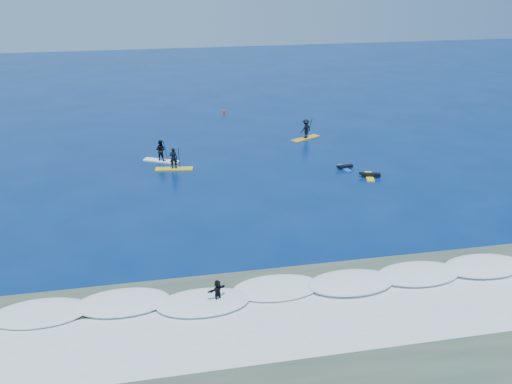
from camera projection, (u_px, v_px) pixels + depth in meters
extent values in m
plane|color=#041F4E|center=(286.00, 211.00, 39.72)|extent=(160.00, 160.00, 0.00)
cube|color=#33463A|center=(359.00, 330.00, 27.03)|extent=(90.00, 13.00, 0.01)
cube|color=white|center=(332.00, 286.00, 30.66)|extent=(40.00, 6.00, 0.30)
cube|color=silver|center=(351.00, 318.00, 27.94)|extent=(34.00, 5.00, 0.02)
cube|color=gold|center=(174.00, 169.00, 47.61)|extent=(3.18, 1.22, 0.10)
imported|color=black|center=(173.00, 158.00, 47.26)|extent=(0.71, 0.52, 1.78)
cylinder|color=black|center=(179.00, 159.00, 47.30)|extent=(0.15, 0.71, 2.08)
cube|color=black|center=(180.00, 170.00, 47.68)|extent=(0.12, 0.03, 0.31)
cube|color=white|center=(161.00, 161.00, 49.54)|extent=(3.16, 2.19, 0.11)
imported|color=black|center=(161.00, 150.00, 49.17)|extent=(1.10, 1.02, 1.82)
cylinder|color=black|center=(166.00, 151.00, 49.07)|extent=(0.39, 0.66, 2.12)
cube|color=black|center=(166.00, 162.00, 49.45)|extent=(0.13, 0.03, 0.32)
cube|color=gold|center=(305.00, 138.00, 55.67)|extent=(3.20, 2.26, 0.11)
imported|color=black|center=(306.00, 129.00, 55.30)|extent=(1.38, 1.18, 1.85)
cylinder|color=black|center=(309.00, 128.00, 55.62)|extent=(0.40, 0.67, 2.15)
cube|color=black|center=(309.00, 138.00, 56.01)|extent=(0.13, 0.03, 0.32)
cube|color=yellow|center=(369.00, 177.00, 45.93)|extent=(1.14, 2.25, 0.10)
cube|color=black|center=(371.00, 175.00, 45.86)|extent=(1.55, 0.78, 0.25)
sphere|color=black|center=(360.00, 173.00, 45.87)|extent=(0.25, 0.25, 0.25)
cube|color=blue|center=(344.00, 168.00, 47.75)|extent=(0.73, 1.92, 0.09)
cube|color=black|center=(345.00, 166.00, 47.72)|extent=(1.32, 0.50, 0.21)
sphere|color=black|center=(338.00, 166.00, 47.47)|extent=(0.21, 0.21, 0.21)
cube|color=white|center=(218.00, 301.00, 28.96)|extent=(1.76, 1.23, 0.09)
imported|color=black|center=(218.00, 291.00, 28.73)|extent=(1.12, 0.81, 1.17)
cylinder|color=red|center=(224.00, 112.00, 64.41)|extent=(0.25, 0.25, 0.41)
cone|color=red|center=(224.00, 110.00, 64.29)|extent=(0.18, 0.18, 0.20)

